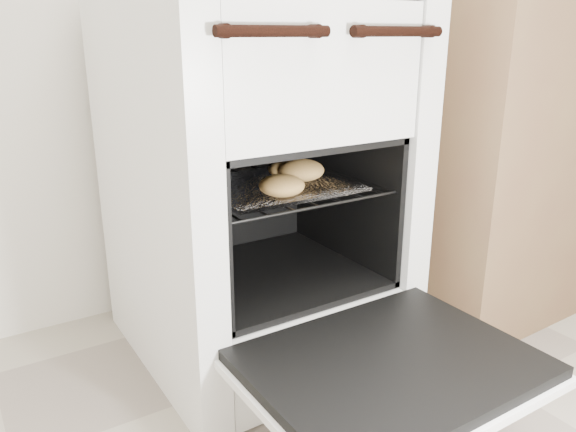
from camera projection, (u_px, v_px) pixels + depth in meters
name	position (u px, v px, depth m)	size (l,w,h in m)	color
stove	(256.00, 181.00, 1.35)	(0.59, 0.65, 0.90)	silver
oven_door	(391.00, 367.00, 1.03)	(0.53, 0.41, 0.04)	black
oven_rack	(270.00, 186.00, 1.30)	(0.43, 0.41, 0.01)	black
foil_sheet	(274.00, 185.00, 1.28)	(0.33, 0.29, 0.01)	silver
baked_rolls	(292.00, 174.00, 1.27)	(0.21, 0.23, 0.05)	#B58148
counter	(506.00, 139.00, 1.75)	(0.94, 0.62, 0.94)	brown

